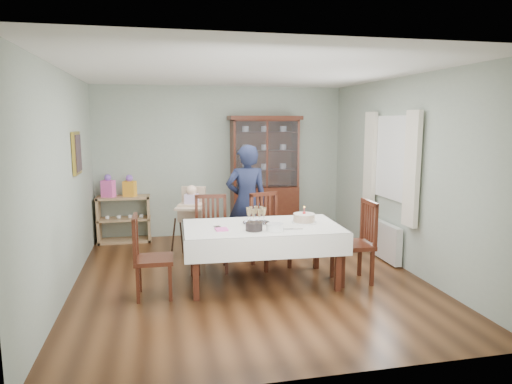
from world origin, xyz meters
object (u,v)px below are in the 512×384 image
object	(u,v)px
china_cabinet	(265,174)
chair_end_right	(353,258)
chair_far_right	(270,245)
high_chair	(192,230)
dining_table	(262,254)
woman	(247,202)
chair_end_left	(153,273)
sideboard	(124,219)
birthday_cake	(304,218)
gift_bag_pink	(108,187)
gift_bag_orange	(130,187)
champagne_tray	(256,218)
chair_far_left	(212,248)

from	to	relation	value
china_cabinet	chair_end_right	bearing A→B (deg)	-78.18
chair_far_right	high_chair	xyz separation A→B (m)	(-1.07, 0.65, 0.13)
dining_table	woman	size ratio (longest dim) A/B	1.18
chair_end_left	high_chair	distance (m)	1.60
sideboard	birthday_cake	size ratio (longest dim) A/B	2.78
chair_end_left	chair_end_right	world-z (taller)	chair_end_right
china_cabinet	woman	xyz separation A→B (m)	(-0.59, -1.33, -0.26)
gift_bag_pink	china_cabinet	bearing A→B (deg)	-0.03
dining_table	sideboard	xyz separation A→B (m)	(-1.89, 2.51, 0.02)
china_cabinet	gift_bag_orange	distance (m)	2.39
china_cabinet	high_chair	size ratio (longest dim) A/B	1.93
china_cabinet	sideboard	size ratio (longest dim) A/B	2.42
birthday_cake	gift_bag_orange	distance (m)	3.39
chair_end_left	gift_bag_pink	xyz separation A→B (m)	(-0.74, 2.68, 0.68)
dining_table	gift_bag_orange	world-z (taller)	gift_bag_orange
champagne_tray	birthday_cake	distance (m)	0.63
gift_bag_orange	chair_end_right	bearing A→B (deg)	-42.44
chair_far_left	chair_end_left	bearing A→B (deg)	-129.28
gift_bag_orange	woman	bearing A→B (deg)	-36.54
chair_end_left	woman	bearing A→B (deg)	-44.99
chair_end_right	chair_far_right	bearing A→B (deg)	-131.39
chair_end_right	chair_far_left	bearing A→B (deg)	-114.44
woman	birthday_cake	bearing A→B (deg)	117.46
birthday_cake	gift_bag_pink	bearing A→B (deg)	137.75
china_cabinet	chair_end_left	distance (m)	3.44
chair_end_left	birthday_cake	world-z (taller)	chair_end_left
sideboard	chair_far_right	bearing A→B (deg)	-40.91
china_cabinet	sideboard	distance (m)	2.60
chair_end_left	gift_bag_pink	world-z (taller)	gift_bag_pink
sideboard	chair_end_right	world-z (taller)	chair_end_right
dining_table	chair_end_left	distance (m)	1.40
champagne_tray	birthday_cake	world-z (taller)	birthday_cake
gift_bag_pink	woman	bearing A→B (deg)	-31.77
gift_bag_pink	gift_bag_orange	distance (m)	0.35
china_cabinet	gift_bag_orange	world-z (taller)	china_cabinet
chair_far_right	chair_end_right	bearing A→B (deg)	-60.27
chair_far_right	chair_end_right	distance (m)	1.24
dining_table	gift_bag_orange	size ratio (longest dim) A/B	5.46
dining_table	gift_bag_pink	world-z (taller)	gift_bag_pink
chair_far_left	champagne_tray	distance (m)	0.91
high_chair	woman	bearing A→B (deg)	8.37
dining_table	chair_end_right	world-z (taller)	chair_end_right
high_chair	birthday_cake	bearing A→B (deg)	-24.92
chair_far_right	gift_bag_orange	world-z (taller)	gift_bag_orange
dining_table	chair_far_left	bearing A→B (deg)	131.28
sideboard	woman	xyz separation A→B (m)	(1.91, -1.35, 0.47)
dining_table	sideboard	bearing A→B (deg)	126.89
chair_end_left	woman	world-z (taller)	woman
chair_end_left	gift_bag_pink	distance (m)	2.86
chair_end_left	sideboard	bearing A→B (deg)	11.70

